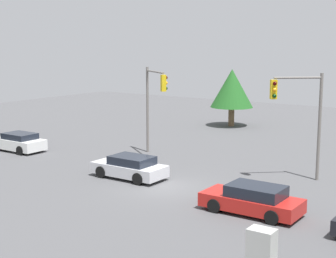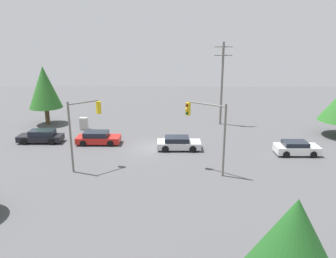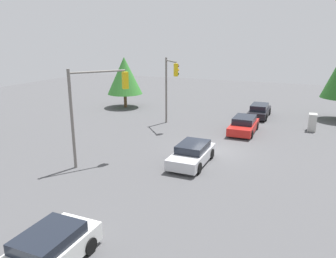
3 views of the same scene
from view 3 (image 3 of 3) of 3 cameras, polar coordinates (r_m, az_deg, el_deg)
ground_plane at (r=23.22m, az=7.42°, el=-3.91°), size 80.00×80.00×0.00m
sedan_red at (r=28.23m, az=13.06°, el=0.69°), size 4.52×2.01×1.32m
sedan_white at (r=12.66m, az=-20.42°, el=-19.39°), size 4.08×1.96×1.31m
sedan_silver at (r=20.77m, az=4.21°, el=-4.33°), size 4.32×2.01×1.30m
sedan_dark at (r=34.10m, az=15.63°, el=3.08°), size 4.63×1.85×1.35m
traffic_signal_main at (r=20.35m, az=-12.65°, el=5.07°), size 3.12×2.36×6.01m
traffic_signal_cross at (r=29.10m, az=0.37°, el=8.42°), size 2.34×2.09×6.02m
electrical_cabinet at (r=30.59m, az=23.84°, el=1.08°), size 0.90×0.65×1.47m
tree_right at (r=37.56m, az=-7.58°, el=9.20°), size 3.93×3.93×5.67m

